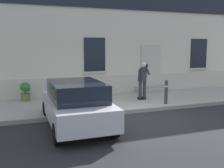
{
  "coord_description": "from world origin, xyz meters",
  "views": [
    {
      "loc": [
        -4.06,
        -8.03,
        2.58
      ],
      "look_at": [
        -0.56,
        1.6,
        1.1
      ],
      "focal_mm": 41.18,
      "sensor_mm": 36.0,
      "label": 1
    }
  ],
  "objects_px": {
    "person_on_phone": "(143,78)",
    "planter_olive": "(25,91)",
    "bollard_near_person": "(166,91)",
    "hatchback_car_silver": "(76,103)",
    "planter_cream": "(71,89)"
  },
  "relations": [
    {
      "from": "person_on_phone",
      "to": "planter_olive",
      "type": "distance_m",
      "value": 5.38
    },
    {
      "from": "bollard_near_person",
      "to": "planter_olive",
      "type": "bearing_deg",
      "value": 154.25
    },
    {
      "from": "hatchback_car_silver",
      "to": "planter_olive",
      "type": "distance_m",
      "value": 4.35
    },
    {
      "from": "hatchback_car_silver",
      "to": "bollard_near_person",
      "type": "height_order",
      "value": "hatchback_car_silver"
    },
    {
      "from": "planter_cream",
      "to": "hatchback_car_silver",
      "type": "bearing_deg",
      "value": -98.57
    },
    {
      "from": "person_on_phone",
      "to": "planter_cream",
      "type": "bearing_deg",
      "value": 145.59
    },
    {
      "from": "planter_olive",
      "to": "planter_cream",
      "type": "height_order",
      "value": "same"
    },
    {
      "from": "planter_cream",
      "to": "person_on_phone",
      "type": "bearing_deg",
      "value": -23.38
    },
    {
      "from": "person_on_phone",
      "to": "planter_olive",
      "type": "xyz_separation_m",
      "value": [
        -5.12,
        1.57,
        -0.54
      ]
    },
    {
      "from": "hatchback_car_silver",
      "to": "planter_cream",
      "type": "height_order",
      "value": "hatchback_car_silver"
    },
    {
      "from": "person_on_phone",
      "to": "planter_cream",
      "type": "distance_m",
      "value": 3.42
    },
    {
      "from": "planter_cream",
      "to": "planter_olive",
      "type": "bearing_deg",
      "value": 173.44
    },
    {
      "from": "hatchback_car_silver",
      "to": "person_on_phone",
      "type": "distance_m",
      "value": 4.49
    },
    {
      "from": "person_on_phone",
      "to": "hatchback_car_silver",
      "type": "bearing_deg",
      "value": -156.57
    },
    {
      "from": "bollard_near_person",
      "to": "person_on_phone",
      "type": "height_order",
      "value": "person_on_phone"
    }
  ]
}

